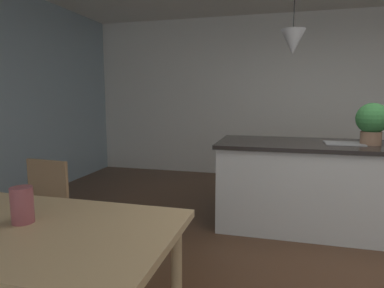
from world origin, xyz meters
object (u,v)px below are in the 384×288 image
(kitchen_island, at_px, (333,186))
(potted_plant_on_island, at_px, (372,121))
(chair_far_left, at_px, (37,214))
(vase_on_dining_table, at_px, (22,205))

(kitchen_island, bearing_deg, potted_plant_on_island, 0.00)
(chair_far_left, height_order, vase_on_dining_table, vase_on_dining_table)
(vase_on_dining_table, bearing_deg, chair_far_left, 127.19)
(chair_far_left, distance_m, kitchen_island, 2.77)
(kitchen_island, distance_m, vase_on_dining_table, 2.88)
(kitchen_island, bearing_deg, vase_on_dining_table, -128.14)
(kitchen_island, height_order, vase_on_dining_table, vase_on_dining_table)
(chair_far_left, xyz_separation_m, potted_plant_on_island, (2.65, 1.48, 0.65))
(chair_far_left, height_order, kitchen_island, kitchen_island)
(chair_far_left, relative_size, potted_plant_on_island, 2.13)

